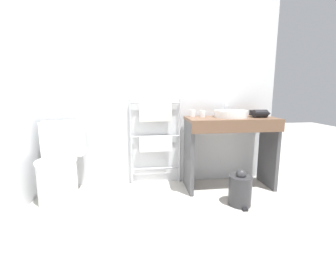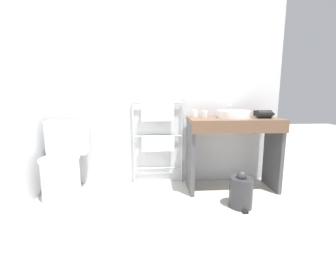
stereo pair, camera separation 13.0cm
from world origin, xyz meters
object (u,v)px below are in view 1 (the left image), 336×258
Objects in this scene: cup_near_wall at (193,113)px; cup_near_edge at (202,114)px; sink_basin at (231,114)px; hair_dryer at (260,113)px; trash_bin at (240,189)px; towel_radiator at (156,130)px; toilet at (60,167)px.

cup_near_wall is 0.12m from cup_near_edge.
sink_basin is 1.82× the size of hair_dryer.
hair_dryer is at bearing -12.19° from cup_near_wall.
cup_near_wall is at bearing 124.37° from trash_bin.
cup_near_wall is at bearing -11.21° from towel_radiator.
cup_near_edge is 0.90m from trash_bin.
cup_near_edge is (-0.32, 0.05, -0.00)m from sink_basin.
trash_bin is (1.81, -0.35, -0.19)m from toilet.
cup_near_wall is at bearing 150.42° from cup_near_edge.
toilet is 0.79× the size of towel_radiator.
cup_near_wall reaches higher than sink_basin.
cup_near_edge is at bearing 171.15° from sink_basin.
sink_basin is 4.53× the size of cup_near_wall.
sink_basin reaches higher than cup_near_edge.
trash_bin is at bearing -55.63° from cup_near_wall.
cup_near_edge is 0.65m from hair_dryer.
towel_radiator reaches higher than trash_bin.
hair_dryer reaches higher than sink_basin.
sink_basin is 0.32m from cup_near_edge.
sink_basin is at bearing 83.72° from trash_bin.
toilet is 1.86m from trash_bin.
toilet is 1.94m from sink_basin.
cup_near_wall reaches higher than toilet.
sink_basin is 0.84m from trash_bin.
towel_radiator is 2.80× the size of trash_bin.
towel_radiator is at bearing 141.80° from trash_bin.
towel_radiator is 0.58m from cup_near_edge.
sink_basin is at bearing 170.59° from hair_dryer.
hair_dryer is at bearing 0.77° from toilet.
cup_near_edge is at bearing -29.58° from cup_near_wall.
cup_near_wall is 0.97m from trash_bin.
trash_bin is (-0.05, -0.43, -0.72)m from sink_basin.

